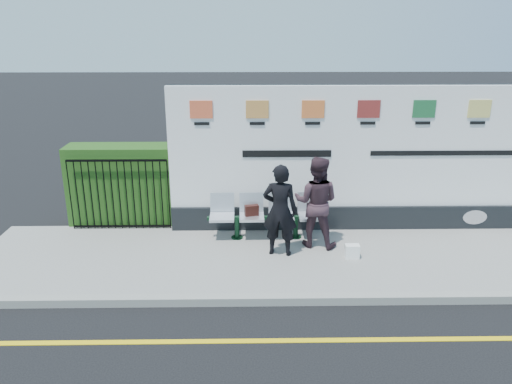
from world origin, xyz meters
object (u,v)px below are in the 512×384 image
woman_right (316,202)px  bench (266,226)px  billboard (363,169)px  woman_left (280,210)px

woman_right → bench: bearing=-4.0°
billboard → woman_left: (-1.80, -1.27, -0.42)m
bench → woman_right: (0.94, -0.36, 0.65)m
bench → woman_right: woman_right is taller
woman_left → bench: bearing=-63.8°
billboard → woman_right: (-1.08, -0.89, -0.40)m
billboard → bench: 2.34m
woman_left → woman_right: woman_right is taller
billboard → woman_right: size_ratio=4.45×
billboard → bench: size_ratio=3.51×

